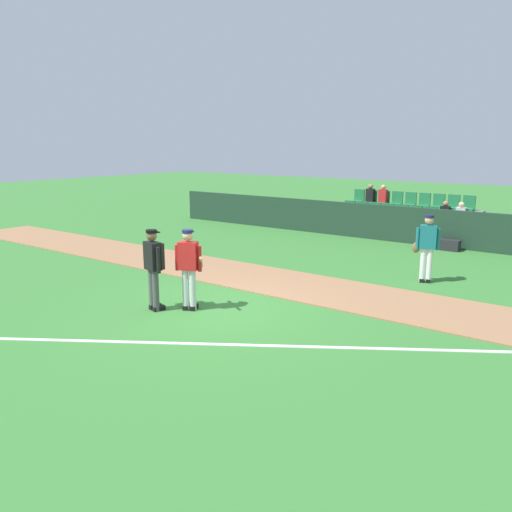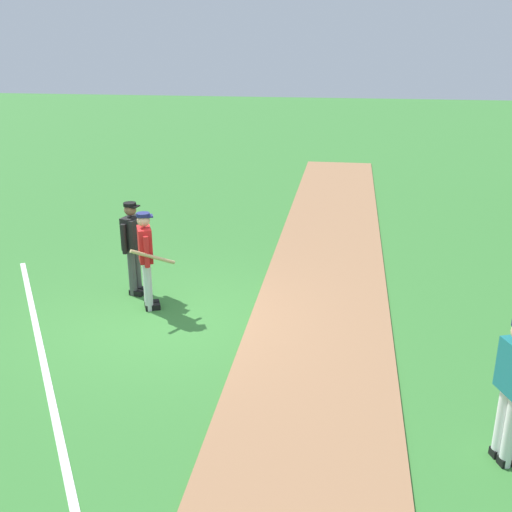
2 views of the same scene
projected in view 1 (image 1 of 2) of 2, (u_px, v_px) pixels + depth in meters
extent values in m
plane|color=#387A33|center=(212.00, 309.00, 11.23)|extent=(80.00, 80.00, 0.00)
cube|color=#9E704C|center=(280.00, 282.00, 13.34)|extent=(28.00, 2.38, 0.03)
cube|color=white|center=(322.00, 347.00, 9.10)|extent=(10.18, 6.53, 0.01)
cube|color=#1E3828|center=(390.00, 223.00, 18.90)|extent=(20.00, 0.16, 1.31)
cube|color=slate|center=(404.00, 232.00, 20.15)|extent=(5.55, 2.10, 0.30)
cube|color=slate|center=(400.00, 224.00, 19.74)|extent=(5.45, 0.85, 0.40)
cube|color=#237542|center=(347.00, 213.00, 20.89)|extent=(0.44, 0.40, 0.08)
cube|color=#237542|center=(350.00, 207.00, 21.00)|extent=(0.44, 0.08, 0.50)
cube|color=#237542|center=(360.00, 214.00, 20.57)|extent=(0.44, 0.40, 0.08)
cube|color=#237542|center=(363.00, 208.00, 20.69)|extent=(0.44, 0.08, 0.50)
cube|color=#237542|center=(373.00, 216.00, 20.25)|extent=(0.44, 0.40, 0.08)
cube|color=#237542|center=(375.00, 209.00, 20.37)|extent=(0.44, 0.08, 0.50)
cube|color=#237542|center=(386.00, 217.00, 19.93)|extent=(0.44, 0.40, 0.08)
cube|color=#237542|center=(389.00, 210.00, 20.05)|extent=(0.44, 0.08, 0.50)
cube|color=#237542|center=(400.00, 218.00, 19.61)|extent=(0.44, 0.40, 0.08)
cube|color=#237542|center=(402.00, 211.00, 19.73)|extent=(0.44, 0.08, 0.50)
cube|color=#237542|center=(414.00, 219.00, 19.29)|extent=(0.44, 0.40, 0.08)
cube|color=#237542|center=(417.00, 212.00, 19.41)|extent=(0.44, 0.08, 0.50)
cube|color=#237542|center=(429.00, 220.00, 18.97)|extent=(0.44, 0.40, 0.08)
cube|color=#237542|center=(431.00, 213.00, 19.09)|extent=(0.44, 0.08, 0.50)
cube|color=#237542|center=(444.00, 222.00, 18.65)|extent=(0.44, 0.40, 0.08)
cube|color=#237542|center=(446.00, 214.00, 18.77)|extent=(0.44, 0.08, 0.50)
cube|color=black|center=(445.00, 213.00, 18.63)|extent=(0.32, 0.22, 0.52)
sphere|color=#9E7051|center=(446.00, 204.00, 18.55)|extent=(0.20, 0.20, 0.20)
cube|color=#237542|center=(460.00, 223.00, 18.34)|extent=(0.44, 0.40, 0.08)
cube|color=#237542|center=(462.00, 215.00, 18.46)|extent=(0.44, 0.08, 0.50)
cube|color=silver|center=(461.00, 215.00, 18.31)|extent=(0.32, 0.22, 0.52)
sphere|color=beige|center=(462.00, 205.00, 18.24)|extent=(0.20, 0.20, 0.20)
cube|color=slate|center=(409.00, 211.00, 20.33)|extent=(5.45, 0.85, 0.40)
cube|color=#237542|center=(357.00, 202.00, 21.47)|extent=(0.44, 0.40, 0.08)
cube|color=#237542|center=(360.00, 195.00, 21.59)|extent=(0.44, 0.08, 0.50)
cube|color=#237542|center=(369.00, 203.00, 21.15)|extent=(0.44, 0.40, 0.08)
cube|color=#237542|center=(372.00, 196.00, 21.27)|extent=(0.44, 0.08, 0.50)
cube|color=black|center=(370.00, 195.00, 21.12)|extent=(0.32, 0.22, 0.52)
sphere|color=#9E7051|center=(371.00, 187.00, 21.05)|extent=(0.20, 0.20, 0.20)
cube|color=#237542|center=(382.00, 203.00, 20.83)|extent=(0.44, 0.40, 0.08)
cube|color=#237542|center=(384.00, 197.00, 20.95)|extent=(0.44, 0.08, 0.50)
cube|color=red|center=(383.00, 196.00, 20.81)|extent=(0.32, 0.22, 0.52)
sphere|color=tan|center=(383.00, 187.00, 20.73)|extent=(0.20, 0.20, 0.20)
cube|color=#237542|center=(395.00, 204.00, 20.51)|extent=(0.44, 0.40, 0.08)
cube|color=#237542|center=(398.00, 198.00, 20.63)|extent=(0.44, 0.08, 0.50)
cube|color=#237542|center=(409.00, 205.00, 20.19)|extent=(0.44, 0.40, 0.08)
cube|color=#237542|center=(411.00, 198.00, 20.31)|extent=(0.44, 0.08, 0.50)
cube|color=#237542|center=(422.00, 206.00, 19.87)|extent=(0.44, 0.40, 0.08)
cube|color=#237542|center=(425.00, 199.00, 19.99)|extent=(0.44, 0.08, 0.50)
cube|color=#237542|center=(437.00, 207.00, 19.56)|extent=(0.44, 0.40, 0.08)
cube|color=#237542|center=(439.00, 200.00, 19.68)|extent=(0.44, 0.08, 0.50)
cube|color=#237542|center=(452.00, 208.00, 19.24)|extent=(0.44, 0.40, 0.08)
cube|color=#237542|center=(454.00, 201.00, 19.36)|extent=(0.44, 0.08, 0.50)
cube|color=#237542|center=(467.00, 209.00, 18.92)|extent=(0.44, 0.40, 0.08)
cube|color=#237542|center=(469.00, 202.00, 19.04)|extent=(0.44, 0.08, 0.50)
cylinder|color=silver|center=(186.00, 290.00, 11.07)|extent=(0.14, 0.14, 0.90)
cylinder|color=silver|center=(193.00, 290.00, 11.04)|extent=(0.14, 0.14, 0.90)
cube|color=black|center=(187.00, 307.00, 11.21)|extent=(0.21, 0.29, 0.10)
cube|color=black|center=(194.00, 307.00, 11.18)|extent=(0.21, 0.29, 0.10)
cube|color=red|center=(188.00, 256.00, 10.89)|extent=(0.45, 0.36, 0.60)
cylinder|color=red|center=(177.00, 258.00, 10.96)|extent=(0.09, 0.09, 0.55)
cylinder|color=red|center=(200.00, 259.00, 10.85)|extent=(0.09, 0.09, 0.55)
sphere|color=tan|center=(188.00, 236.00, 10.80)|extent=(0.22, 0.22, 0.22)
cylinder|color=#191E4C|center=(187.00, 231.00, 10.78)|extent=(0.23, 0.23, 0.06)
cube|color=#191E4C|center=(189.00, 232.00, 10.88)|extent=(0.21, 0.18, 0.02)
cylinder|color=tan|center=(201.00, 262.00, 10.97)|extent=(0.57, 0.64, 0.41)
cylinder|color=#4C4C4C|center=(152.00, 289.00, 11.11)|extent=(0.14, 0.14, 0.90)
cylinder|color=#4C4C4C|center=(156.00, 291.00, 10.99)|extent=(0.14, 0.14, 0.90)
cube|color=black|center=(155.00, 306.00, 11.23)|extent=(0.18, 0.28, 0.10)
cube|color=black|center=(159.00, 308.00, 11.11)|extent=(0.18, 0.28, 0.10)
cube|color=black|center=(152.00, 256.00, 10.89)|extent=(0.44, 0.31, 0.60)
cylinder|color=black|center=(147.00, 256.00, 11.09)|extent=(0.09, 0.09, 0.55)
cylinder|color=black|center=(158.00, 260.00, 10.71)|extent=(0.09, 0.09, 0.55)
sphere|color=brown|center=(152.00, 236.00, 10.80)|extent=(0.22, 0.22, 0.22)
cylinder|color=black|center=(151.00, 231.00, 10.78)|extent=(0.23, 0.23, 0.06)
cube|color=black|center=(156.00, 232.00, 10.84)|extent=(0.20, 0.16, 0.02)
cube|color=black|center=(158.00, 255.00, 10.97)|extent=(0.45, 0.19, 0.56)
cylinder|color=white|center=(423.00, 265.00, 13.29)|extent=(0.14, 0.14, 0.90)
cylinder|color=white|center=(429.00, 266.00, 13.24)|extent=(0.14, 0.14, 0.90)
cube|color=black|center=(422.00, 280.00, 13.43)|extent=(0.20, 0.29, 0.10)
cube|color=black|center=(428.00, 280.00, 13.39)|extent=(0.20, 0.29, 0.10)
cube|color=#197075|center=(428.00, 237.00, 13.11)|extent=(0.45, 0.35, 0.60)
cylinder|color=#197075|center=(418.00, 238.00, 13.18)|extent=(0.09, 0.09, 0.55)
cylinder|color=#197075|center=(438.00, 239.00, 13.05)|extent=(0.09, 0.09, 0.55)
sphere|color=tan|center=(429.00, 220.00, 13.01)|extent=(0.22, 0.22, 0.22)
cylinder|color=#191E4C|center=(430.00, 216.00, 12.99)|extent=(0.23, 0.23, 0.06)
cube|color=#191E4C|center=(429.00, 217.00, 13.09)|extent=(0.21, 0.18, 0.02)
ellipsoid|color=brown|center=(416.00, 247.00, 13.29)|extent=(0.23, 0.18, 0.28)
cube|color=#232328|center=(446.00, 245.00, 17.39)|extent=(0.90, 0.36, 0.36)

